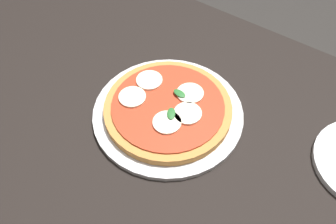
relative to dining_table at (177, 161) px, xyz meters
name	(u,v)px	position (x,y,z in m)	size (l,w,h in m)	color
dining_table	(177,161)	(0.00, 0.00, 0.00)	(1.56, 0.90, 0.75)	black
serving_tray	(168,113)	(-0.05, 0.04, 0.10)	(0.34, 0.34, 0.01)	silver
pizza	(168,108)	(-0.06, 0.04, 0.12)	(0.29, 0.29, 0.03)	#C6843F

